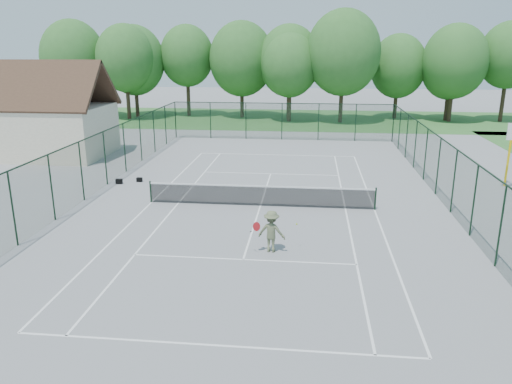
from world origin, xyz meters
TOP-DOWN VIEW (x-y plane):
  - ground at (0.00, 0.00)m, footprint 140.00×140.00m
  - grass_far at (0.00, 30.00)m, footprint 80.00×16.00m
  - court_lines at (0.00, 0.00)m, footprint 11.05×23.85m
  - tennis_net at (0.00, 0.00)m, footprint 11.08×0.08m
  - fence_enclosure at (0.00, 0.00)m, footprint 18.05×36.05m
  - utility_building at (-16.00, 10.00)m, footprint 8.60×6.27m
  - tree_line_far at (0.00, 30.00)m, footprint 39.40×6.40m
  - sports_bag_a at (-8.37, 3.17)m, footprint 0.37×0.24m
  - sports_bag_b at (-7.38, 3.73)m, footprint 0.31×0.19m
  - tennis_player at (0.97, -5.52)m, footprint 1.85×0.87m

SIDE VIEW (x-z plane):
  - ground at x=0.00m, z-range 0.00..0.00m
  - court_lines at x=0.00m, z-range 0.00..0.01m
  - grass_far at x=0.00m, z-range 0.00..0.01m
  - sports_bag_b at x=-7.38m, z-range 0.00..0.24m
  - sports_bag_a at x=-8.37m, z-range 0.00..0.28m
  - tennis_net at x=0.00m, z-range 0.03..1.13m
  - tennis_player at x=0.97m, z-range 0.00..1.62m
  - fence_enclosure at x=0.00m, z-range 0.05..3.07m
  - utility_building at x=-16.00m, z-range -0.20..6.44m
  - tree_line_far at x=0.00m, z-range 1.14..10.84m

